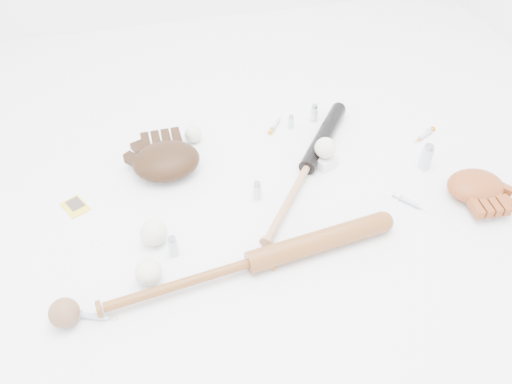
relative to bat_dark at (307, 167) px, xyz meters
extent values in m
plane|color=white|center=(-0.19, -0.15, -0.03)|extent=(3.00, 3.00, 0.00)
cube|color=yellow|center=(-0.81, 0.03, -0.03)|extent=(0.10, 0.11, 0.01)
cube|color=white|center=(0.07, 0.03, -0.01)|extent=(0.10, 0.10, 0.04)
sphere|color=silver|center=(0.07, 0.03, 0.05)|extent=(0.08, 0.08, 0.08)
sphere|color=silver|center=(-0.59, -0.33, 0.01)|extent=(0.08, 0.08, 0.08)
sphere|color=silver|center=(-0.36, 0.29, 0.00)|extent=(0.07, 0.07, 0.07)
sphere|color=silver|center=(-0.56, -0.19, 0.01)|extent=(0.08, 0.08, 0.08)
sphere|color=brown|center=(-0.83, -0.41, 0.01)|extent=(0.08, 0.08, 0.08)
cylinder|color=silver|center=(0.13, 0.30, 0.01)|extent=(0.03, 0.03, 0.07)
cylinder|color=silver|center=(0.03, 0.28, 0.00)|extent=(0.02, 0.02, 0.06)
cylinder|color=silver|center=(-0.21, -0.08, 0.01)|extent=(0.03, 0.03, 0.07)
cylinder|color=silver|center=(0.42, -0.08, 0.02)|extent=(0.04, 0.04, 0.10)
cylinder|color=silver|center=(-0.51, -0.25, 0.01)|extent=(0.03, 0.03, 0.07)
camera|label=1|loc=(-0.52, -1.25, 1.16)|focal=35.00mm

